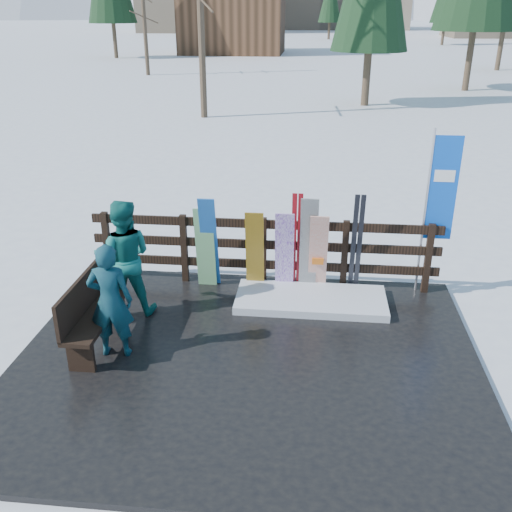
# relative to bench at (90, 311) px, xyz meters

# --- Properties ---
(ground) EXTENTS (700.00, 700.00, 0.00)m
(ground) POSITION_rel_bench_xyz_m (2.10, -0.11, -0.60)
(ground) COLOR white
(ground) RESTS_ON ground
(deck) EXTENTS (6.00, 5.00, 0.08)m
(deck) POSITION_rel_bench_xyz_m (2.10, -0.11, -0.56)
(deck) COLOR black
(deck) RESTS_ON ground
(fence) EXTENTS (5.60, 0.10, 1.15)m
(fence) POSITION_rel_bench_xyz_m (2.10, 2.09, 0.14)
(fence) COLOR black
(fence) RESTS_ON deck
(snow_patch) EXTENTS (2.30, 1.00, 0.12)m
(snow_patch) POSITION_rel_bench_xyz_m (2.89, 1.49, -0.46)
(snow_patch) COLOR white
(snow_patch) RESTS_ON deck
(bench) EXTENTS (0.41, 1.50, 0.97)m
(bench) POSITION_rel_bench_xyz_m (0.00, 0.00, 0.00)
(bench) COLOR black
(bench) RESTS_ON deck
(snowboard_0) EXTENTS (0.26, 0.38, 1.57)m
(snowboard_0) POSITION_rel_bench_xyz_m (1.26, 1.87, 0.27)
(snowboard_0) COLOR blue
(snowboard_0) RESTS_ON deck
(snowboard_1) EXTENTS (0.30, 0.24, 1.38)m
(snowboard_1) POSITION_rel_bench_xyz_m (1.19, 1.87, 0.18)
(snowboard_1) COLOR silver
(snowboard_1) RESTS_ON deck
(snowboard_2) EXTENTS (0.29, 0.23, 1.35)m
(snowboard_2) POSITION_rel_bench_xyz_m (1.98, 1.87, 0.16)
(snowboard_2) COLOR yellow
(snowboard_2) RESTS_ON deck
(snowboard_3) EXTENTS (0.29, 0.27, 1.35)m
(snowboard_3) POSITION_rel_bench_xyz_m (2.45, 1.87, 0.16)
(snowboard_3) COLOR white
(snowboard_3) RESTS_ON deck
(snowboard_4) EXTENTS (0.27, 0.30, 1.61)m
(snowboard_4) POSITION_rel_bench_xyz_m (2.82, 1.87, 0.29)
(snowboard_4) COLOR black
(snowboard_4) RESTS_ON deck
(snowboard_5) EXTENTS (0.29, 0.34, 1.34)m
(snowboard_5) POSITION_rel_bench_xyz_m (2.98, 1.87, 0.16)
(snowboard_5) COLOR white
(snowboard_5) RESTS_ON deck
(ski_pair_a) EXTENTS (0.16, 0.19, 1.65)m
(ski_pair_a) POSITION_rel_bench_xyz_m (2.63, 1.94, 0.31)
(ski_pair_a) COLOR maroon
(ski_pair_a) RESTS_ON deck
(ski_pair_b) EXTENTS (0.17, 0.27, 1.67)m
(ski_pair_b) POSITION_rel_bench_xyz_m (3.56, 1.94, 0.32)
(ski_pair_b) COLOR black
(ski_pair_b) RESTS_ON deck
(rental_flag) EXTENTS (0.45, 0.04, 2.60)m
(rental_flag) POSITION_rel_bench_xyz_m (4.74, 2.14, 1.09)
(rental_flag) COLOR silver
(rental_flag) RESTS_ON deck
(person_front) EXTENTS (0.60, 0.42, 1.55)m
(person_front) POSITION_rel_bench_xyz_m (0.36, -0.17, 0.26)
(person_front) COLOR #145556
(person_front) RESTS_ON deck
(person_back) EXTENTS (0.96, 0.81, 1.74)m
(person_back) POSITION_rel_bench_xyz_m (0.18, 0.96, 0.36)
(person_back) COLOR #156A63
(person_back) RESTS_ON deck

